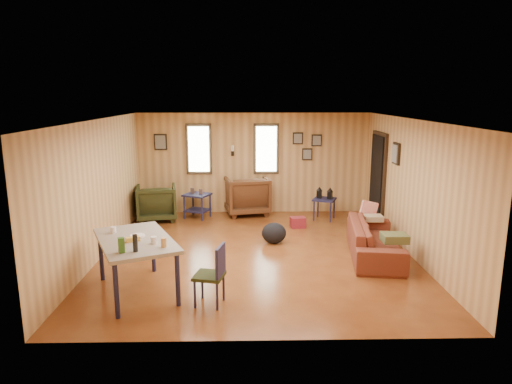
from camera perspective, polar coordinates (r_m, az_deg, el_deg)
The scene contains 11 objects.
room at distance 8.28m, azimuth 1.19°, elevation 0.87°, with size 5.54×6.04×2.44m.
sofa at distance 8.35m, azimuth 14.64°, elevation -5.09°, with size 2.08×0.61×0.81m, color brown.
recliner_brown at distance 10.89m, azimuth -1.20°, elevation -0.16°, with size 0.98×0.92×1.01m, color #553019.
recliner_green at distance 10.62m, azimuth -12.33°, elevation -1.10°, with size 0.86×0.81×0.89m, color #292E15.
end_table at distance 10.66m, azimuth -7.35°, elevation -1.16°, with size 0.70×0.68×0.70m.
side_table at distance 10.51m, azimuth 8.56°, elevation -0.68°, with size 0.62×0.62×0.76m.
cooler at distance 9.91m, azimuth 5.25°, elevation -3.80°, with size 0.35×0.27×0.23m.
backpack at distance 8.82m, azimuth 2.26°, elevation -5.15°, with size 0.57×0.51×0.41m.
sofa_pillows at distance 8.59m, azimuth 15.43°, elevation -3.96°, with size 0.42×1.78×0.37m.
dining_table at distance 6.74m, azimuth -14.82°, elevation -6.28°, with size 1.53×1.84×1.04m.
dining_chair at distance 6.27m, azimuth -5.31°, elevation -9.89°, with size 0.46×0.46×0.85m.
Camera 1 is at (-0.18, -7.84, 2.81)m, focal length 32.00 mm.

